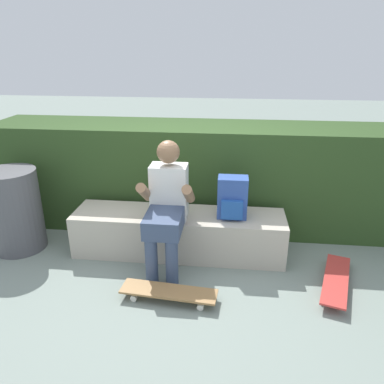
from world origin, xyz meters
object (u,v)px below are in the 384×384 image
object	(u,v)px
person_skater	(167,203)
backpack_on_bench	(232,198)
skateboard_beside_bench	(336,280)
trash_bin	(15,210)
skateboard_near_person	(169,292)
bench_main	(179,233)

from	to	relation	value
person_skater	backpack_on_bench	xyz separation A→B (m)	(0.59, 0.21, -0.01)
person_skater	skateboard_beside_bench	bearing A→B (deg)	-8.37
person_skater	skateboard_beside_bench	distance (m)	1.63
person_skater	trash_bin	size ratio (longest dim) A/B	1.41
skateboard_near_person	trash_bin	distance (m)	1.85
skateboard_beside_bench	backpack_on_bench	bearing A→B (deg)	154.86
person_skater	skateboard_near_person	bearing A→B (deg)	-79.82
bench_main	trash_bin	xyz separation A→B (m)	(-1.65, -0.08, 0.20)
skateboard_beside_bench	backpack_on_bench	xyz separation A→B (m)	(-0.92, 0.43, 0.55)
backpack_on_bench	trash_bin	xyz separation A→B (m)	(-2.17, -0.07, -0.20)
person_skater	backpack_on_bench	bearing A→B (deg)	19.44
skateboard_beside_bench	backpack_on_bench	world-z (taller)	backpack_on_bench
skateboard_near_person	skateboard_beside_bench	distance (m)	1.45
backpack_on_bench	skateboard_near_person	bearing A→B (deg)	-123.08
bench_main	backpack_on_bench	bearing A→B (deg)	-1.04
person_skater	backpack_on_bench	distance (m)	0.63
skateboard_near_person	backpack_on_bench	bearing A→B (deg)	56.92
person_skater	skateboard_near_person	xyz separation A→B (m)	(0.10, -0.55, -0.56)
bench_main	person_skater	distance (m)	0.48
backpack_on_bench	skateboard_beside_bench	bearing A→B (deg)	-25.14
backpack_on_bench	trash_bin	distance (m)	2.19
skateboard_near_person	skateboard_beside_bench	world-z (taller)	same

